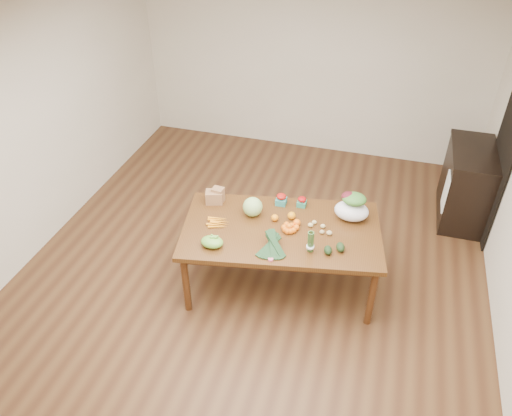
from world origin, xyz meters
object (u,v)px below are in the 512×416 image
(cabinet, at_px, (466,184))
(paper_bag, at_px, (214,196))
(asparagus_bundle, at_px, (311,242))
(mandarin_cluster, at_px, (289,228))
(kale_bunch, at_px, (272,247))
(cabbage, at_px, (253,207))
(salad_bag, at_px, (352,208))
(dining_table, at_px, (280,257))

(cabinet, xyz_separation_m, paper_bag, (-2.69, -1.59, 0.36))
(cabinet, bearing_deg, asparagus_bundle, -126.47)
(mandarin_cluster, bearing_deg, kale_bunch, -103.17)
(cabbage, bearing_deg, mandarin_cluster, -20.78)
(cabbage, xyz_separation_m, salad_bag, (0.98, 0.22, 0.03))
(paper_bag, distance_m, mandarin_cluster, 0.92)
(dining_table, relative_size, cabinet, 1.92)
(asparagus_bundle, distance_m, salad_bag, 0.69)
(salad_bag, bearing_deg, asparagus_bundle, -115.57)
(dining_table, height_order, cabinet, cabinet)
(salad_bag, bearing_deg, kale_bunch, -130.80)
(cabbage, relative_size, mandarin_cluster, 1.12)
(dining_table, distance_m, cabbage, 0.60)
(cabinet, xyz_separation_m, salad_bag, (-1.25, -1.47, 0.41))
(cabbage, bearing_deg, cabinet, 37.17)
(mandarin_cluster, bearing_deg, cabbage, 159.22)
(paper_bag, xyz_separation_m, mandarin_cluster, (0.88, -0.26, -0.04))
(dining_table, xyz_separation_m, mandarin_cluster, (0.08, -0.02, 0.42))
(cabinet, relative_size, asparagus_bundle, 4.08)
(mandarin_cluster, bearing_deg, cabinet, 45.72)
(cabbage, distance_m, salad_bag, 1.00)
(cabinet, xyz_separation_m, kale_bunch, (-1.89, -2.21, 0.36))
(cabinet, distance_m, asparagus_bundle, 2.64)
(cabbage, height_order, mandarin_cluster, cabbage)
(dining_table, height_order, asparagus_bundle, asparagus_bundle)
(paper_bag, bearing_deg, cabbage, -12.41)
(dining_table, distance_m, asparagus_bundle, 0.66)
(cabinet, height_order, paper_bag, cabinet)
(kale_bunch, distance_m, salad_bag, 0.98)
(paper_bag, xyz_separation_m, cabbage, (0.46, -0.10, 0.02))
(paper_bag, distance_m, salad_bag, 1.44)
(paper_bag, bearing_deg, salad_bag, 4.72)
(mandarin_cluster, height_order, salad_bag, salad_bag)
(asparagus_bundle, relative_size, salad_bag, 0.72)
(dining_table, relative_size, mandarin_cluster, 10.90)
(paper_bag, distance_m, cabbage, 0.47)
(mandarin_cluster, distance_m, asparagus_bundle, 0.36)
(kale_bunch, bearing_deg, paper_bag, 131.37)
(dining_table, relative_size, asparagus_bundle, 7.85)
(mandarin_cluster, xyz_separation_m, salad_bag, (0.56, 0.38, 0.09))
(paper_bag, xyz_separation_m, asparagus_bundle, (1.14, -0.51, 0.04))
(cabinet, bearing_deg, dining_table, -135.93)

